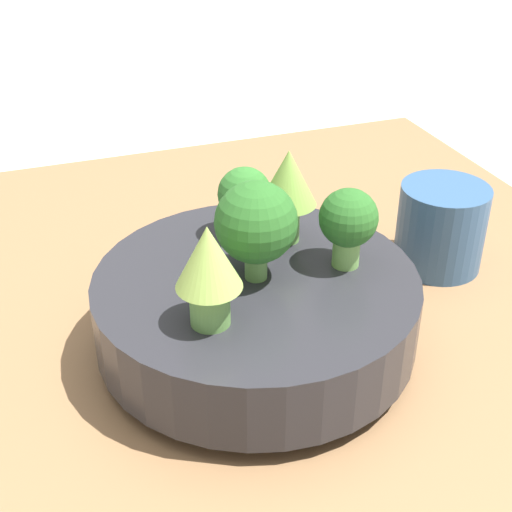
% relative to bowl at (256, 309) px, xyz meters
% --- Properties ---
extents(ground_plane, '(6.00, 6.00, 0.00)m').
position_rel_bowl_xyz_m(ground_plane, '(0.01, -0.03, -0.09)').
color(ground_plane, silver).
extents(table, '(0.93, 0.87, 0.05)m').
position_rel_bowl_xyz_m(table, '(0.01, -0.03, -0.07)').
color(table, olive).
rests_on(table, ground_plane).
extents(bowl, '(0.27, 0.27, 0.07)m').
position_rel_bowl_xyz_m(bowl, '(0.00, 0.00, 0.00)').
color(bowl, '#28282D').
rests_on(bowl, table).
extents(broccoli_floret_center, '(0.07, 0.07, 0.08)m').
position_rel_bowl_xyz_m(broccoli_floret_center, '(-0.00, 0.00, 0.08)').
color(broccoli_floret_center, '#609347').
rests_on(broccoli_floret_center, bowl).
extents(broccoli_floret_back, '(0.05, 0.05, 0.07)m').
position_rel_bowl_xyz_m(broccoli_floret_back, '(0.00, 0.08, 0.07)').
color(broccoli_floret_back, '#7AB256').
rests_on(broccoli_floret_back, bowl).
extents(romanesco_piece_near, '(0.05, 0.05, 0.08)m').
position_rel_bowl_xyz_m(romanesco_piece_near, '(0.05, -0.05, 0.08)').
color(romanesco_piece_near, '#609347').
rests_on(romanesco_piece_near, bowl).
extents(broccoli_floret_left, '(0.05, 0.05, 0.06)m').
position_rel_bowl_xyz_m(broccoli_floret_left, '(-0.07, 0.01, 0.07)').
color(broccoli_floret_left, '#7AB256').
rests_on(broccoli_floret_left, bowl).
extents(romanesco_piece_far, '(0.05, 0.05, 0.08)m').
position_rel_bowl_xyz_m(romanesco_piece_far, '(-0.05, 0.05, 0.09)').
color(romanesco_piece_far, '#6BA34C').
rests_on(romanesco_piece_far, bowl).
extents(cup, '(0.09, 0.09, 0.09)m').
position_rel_bowl_xyz_m(cup, '(-0.07, 0.22, 0.00)').
color(cup, '#33567F').
rests_on(cup, table).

